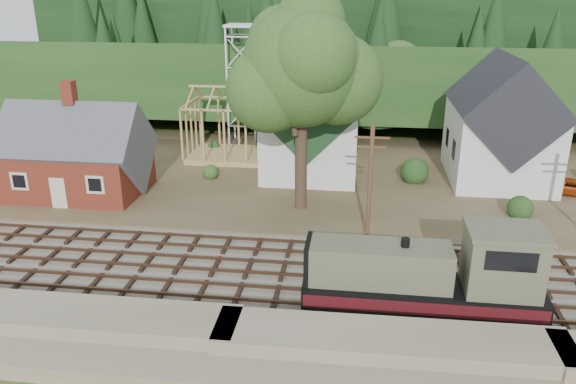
# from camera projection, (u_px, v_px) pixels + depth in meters

# --- Properties ---
(ground) EXTENTS (140.00, 140.00, 0.00)m
(ground) POSITION_uv_depth(u_px,v_px,m) (249.00, 272.00, 33.58)
(ground) COLOR #384C1E
(ground) RESTS_ON ground
(embankment) EXTENTS (64.00, 5.00, 1.60)m
(embankment) POSITION_uv_depth(u_px,v_px,m) (212.00, 361.00, 25.68)
(embankment) COLOR #7F7259
(embankment) RESTS_ON ground
(railroad_bed) EXTENTS (64.00, 11.00, 0.16)m
(railroad_bed) POSITION_uv_depth(u_px,v_px,m) (249.00, 271.00, 33.55)
(railroad_bed) COLOR #726B5B
(railroad_bed) RESTS_ON ground
(village_flat) EXTENTS (64.00, 26.00, 0.30)m
(village_flat) POSITION_uv_depth(u_px,v_px,m) (288.00, 175.00, 50.25)
(village_flat) COLOR brown
(village_flat) RESTS_ON ground
(hillside) EXTENTS (70.00, 28.96, 12.74)m
(hillside) POSITION_uv_depth(u_px,v_px,m) (313.00, 117.00, 72.59)
(hillside) COLOR #1E3F19
(hillside) RESTS_ON ground
(ridge) EXTENTS (80.00, 20.00, 12.00)m
(ridge) POSITION_uv_depth(u_px,v_px,m) (322.00, 94.00, 87.45)
(ridge) COLOR black
(ridge) RESTS_ON ground
(depot) EXTENTS (10.80, 7.41, 9.00)m
(depot) POSITION_uv_depth(u_px,v_px,m) (78.00, 158.00, 44.65)
(depot) COLOR maroon
(depot) RESTS_ON village_flat
(church) EXTENTS (8.40, 15.17, 13.00)m
(church) POSITION_uv_depth(u_px,v_px,m) (313.00, 116.00, 49.80)
(church) COLOR silver
(church) RESTS_ON village_flat
(farmhouse) EXTENTS (8.40, 10.80, 10.60)m
(farmhouse) POSITION_uv_depth(u_px,v_px,m) (501.00, 127.00, 47.30)
(farmhouse) COLOR silver
(farmhouse) RESTS_ON village_flat
(timber_frame) EXTENTS (8.20, 6.20, 6.99)m
(timber_frame) POSITION_uv_depth(u_px,v_px,m) (232.00, 128.00, 53.62)
(timber_frame) COLOR tan
(timber_frame) RESTS_ON village_flat
(lattice_tower) EXTENTS (3.20, 3.20, 12.12)m
(lattice_tower) POSITION_uv_depth(u_px,v_px,m) (243.00, 49.00, 56.83)
(lattice_tower) COLOR silver
(lattice_tower) RESTS_ON village_flat
(big_tree) EXTENTS (10.90, 8.40, 14.70)m
(big_tree) POSITION_uv_depth(u_px,v_px,m) (304.00, 75.00, 39.11)
(big_tree) COLOR #38281E
(big_tree) RESTS_ON village_flat
(telegraph_pole_near) EXTENTS (2.20, 0.28, 8.00)m
(telegraph_pole_near) POSITION_uv_depth(u_px,v_px,m) (370.00, 182.00, 36.06)
(telegraph_pole_near) COLOR #4C331E
(telegraph_pole_near) RESTS_ON ground
(locomotive) EXTENTS (12.06, 3.02, 4.82)m
(locomotive) POSITION_uv_depth(u_px,v_px,m) (432.00, 276.00, 28.78)
(locomotive) COLOR black
(locomotive) RESTS_ON railroad_bed
(car_blue) EXTENTS (2.57, 3.62, 1.15)m
(car_blue) POSITION_uv_depth(u_px,v_px,m) (119.00, 180.00, 46.75)
(car_blue) COLOR #5C87C5
(car_blue) RESTS_ON village_flat
(car_green) EXTENTS (3.32, 1.24, 1.08)m
(car_green) POSITION_uv_depth(u_px,v_px,m) (18.00, 171.00, 49.13)
(car_green) COLOR #85A06F
(car_green) RESTS_ON village_flat
(car_red) EXTENTS (4.65, 2.93, 1.20)m
(car_red) POSITION_uv_depth(u_px,v_px,m) (573.00, 187.00, 45.04)
(car_red) COLOR #A9370D
(car_red) RESTS_ON village_flat
(patio_set) EXTENTS (2.03, 2.03, 2.26)m
(patio_set) POSITION_uv_depth(u_px,v_px,m) (90.00, 180.00, 42.65)
(patio_set) COLOR silver
(patio_set) RESTS_ON village_flat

